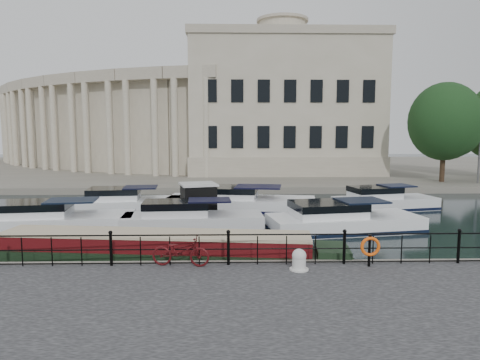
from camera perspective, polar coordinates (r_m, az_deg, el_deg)
name	(u,v)px	position (r m, az deg, el deg)	size (l,w,h in m)	color
ground_plane	(229,261)	(17.31, -1.52, -10.68)	(160.00, 160.00, 0.00)	black
far_bank	(229,169)	(55.74, -1.42, 1.52)	(120.00, 42.00, 0.55)	#6B665B
railing	(228,246)	(14.81, -1.56, -8.82)	(24.14, 0.14, 1.22)	black
civic_building	(221,115)	(51.29, -2.57, 8.65)	(53.55, 31.84, 16.85)	#ADA38C
bicycle	(181,251)	(14.84, -7.92, -9.38)	(0.69, 1.98, 1.04)	#480D0F
mooring_bollard	(299,260)	(14.50, 7.89, -10.52)	(0.63, 0.63, 0.71)	silver
life_ring_post	(370,247)	(15.21, 16.96, -8.54)	(0.67, 0.19, 1.10)	black
narrowboat	(155,253)	(17.30, -11.25, -9.56)	(15.20, 3.68, 1.55)	black
harbour_hut	(198,203)	(25.17, -5.57, -3.04)	(3.29, 2.96, 2.17)	#6B665B
cabin_cruisers	(222,213)	(25.19, -2.48, -4.36)	(27.24, 10.50, 1.99)	white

